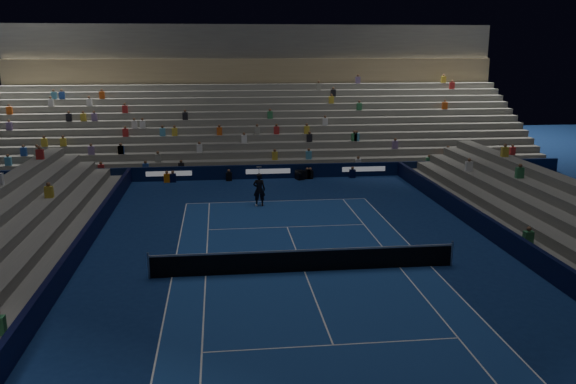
# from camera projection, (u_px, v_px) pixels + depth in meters

# --- Properties ---
(ground) EXTENTS (90.00, 90.00, 0.00)m
(ground) POSITION_uv_depth(u_px,v_px,m) (304.00, 272.00, 24.96)
(ground) COLOR navy
(ground) RESTS_ON ground
(court_surface) EXTENTS (10.97, 23.77, 0.01)m
(court_surface) POSITION_uv_depth(u_px,v_px,m) (304.00, 272.00, 24.96)
(court_surface) COLOR navy
(court_surface) RESTS_ON ground
(sponsor_barrier_far) EXTENTS (44.00, 0.25, 1.00)m
(sponsor_barrier_far) POSITION_uv_depth(u_px,v_px,m) (268.00, 172.00, 42.70)
(sponsor_barrier_far) COLOR black
(sponsor_barrier_far) RESTS_ON ground
(sponsor_barrier_east) EXTENTS (0.25, 37.00, 1.00)m
(sponsor_barrier_east) POSITION_uv_depth(u_px,v_px,m) (525.00, 252.00, 25.93)
(sponsor_barrier_east) COLOR black
(sponsor_barrier_east) RESTS_ON ground
(sponsor_barrier_west) EXTENTS (0.25, 37.00, 1.00)m
(sponsor_barrier_west) POSITION_uv_depth(u_px,v_px,m) (64.00, 270.00, 23.75)
(sponsor_barrier_west) COLOR black
(sponsor_barrier_west) RESTS_ON ground
(grandstand_main) EXTENTS (44.00, 15.20, 11.20)m
(grandstand_main) POSITION_uv_depth(u_px,v_px,m) (259.00, 117.00, 51.09)
(grandstand_main) COLOR slate
(grandstand_main) RESTS_ON ground
(tennis_net) EXTENTS (12.90, 0.10, 1.10)m
(tennis_net) POSITION_uv_depth(u_px,v_px,m) (305.00, 260.00, 24.84)
(tennis_net) COLOR #B2B2B7
(tennis_net) RESTS_ON ground
(tennis_player) EXTENTS (0.77, 0.56, 1.98)m
(tennis_player) POSITION_uv_depth(u_px,v_px,m) (259.00, 190.00, 35.16)
(tennis_player) COLOR black
(tennis_player) RESTS_ON ground
(broadcast_camera) EXTENTS (0.68, 1.04, 0.66)m
(broadcast_camera) POSITION_uv_depth(u_px,v_px,m) (300.00, 175.00, 42.36)
(broadcast_camera) COLOR black
(broadcast_camera) RESTS_ON ground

